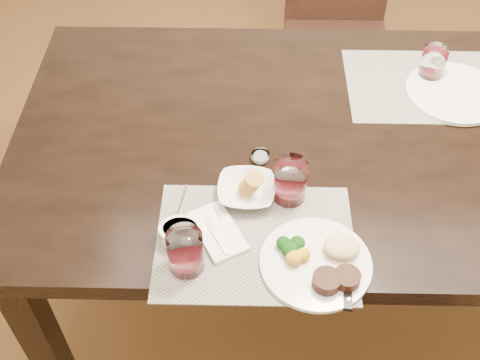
{
  "coord_description": "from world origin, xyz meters",
  "views": [
    {
      "loc": [
        -0.35,
        -1.2,
        1.88
      ],
      "look_at": [
        -0.37,
        -0.24,
        0.82
      ],
      "focal_mm": 45.0,
      "sensor_mm": 36.0,
      "label": 1
    }
  ],
  "objects_px": {
    "steak_knife": "(346,281)",
    "wine_glass_near": "(290,183)",
    "cracker_bowl": "(246,190)",
    "far_plate": "(454,93)",
    "dinner_plate": "(321,262)",
    "chair_far": "(337,21)"
  },
  "relations": [
    {
      "from": "wine_glass_near",
      "to": "far_plate",
      "type": "bearing_deg",
      "value": 39.05
    },
    {
      "from": "chair_far",
      "to": "cracker_bowl",
      "type": "height_order",
      "value": "chair_far"
    },
    {
      "from": "steak_knife",
      "to": "cracker_bowl",
      "type": "bearing_deg",
      "value": 136.97
    },
    {
      "from": "dinner_plate",
      "to": "wine_glass_near",
      "type": "height_order",
      "value": "wine_glass_near"
    },
    {
      "from": "steak_knife",
      "to": "cracker_bowl",
      "type": "height_order",
      "value": "cracker_bowl"
    },
    {
      "from": "cracker_bowl",
      "to": "wine_glass_near",
      "type": "distance_m",
      "value": 0.11
    },
    {
      "from": "chair_far",
      "to": "wine_glass_near",
      "type": "xyz_separation_m",
      "value": [
        -0.25,
        -1.16,
        0.3
      ]
    },
    {
      "from": "wine_glass_near",
      "to": "far_plate",
      "type": "height_order",
      "value": "wine_glass_near"
    },
    {
      "from": "dinner_plate",
      "to": "cracker_bowl",
      "type": "xyz_separation_m",
      "value": [
        -0.17,
        0.21,
        0.01
      ]
    },
    {
      "from": "chair_far",
      "to": "cracker_bowl",
      "type": "relative_size",
      "value": 6.13
    },
    {
      "from": "dinner_plate",
      "to": "steak_knife",
      "type": "height_order",
      "value": "dinner_plate"
    },
    {
      "from": "steak_knife",
      "to": "cracker_bowl",
      "type": "relative_size",
      "value": 1.51
    },
    {
      "from": "steak_knife",
      "to": "far_plate",
      "type": "distance_m",
      "value": 0.75
    },
    {
      "from": "chair_far",
      "to": "cracker_bowl",
      "type": "distance_m",
      "value": 1.25
    },
    {
      "from": "steak_knife",
      "to": "wine_glass_near",
      "type": "distance_m",
      "value": 0.28
    },
    {
      "from": "dinner_plate",
      "to": "wine_glass_near",
      "type": "xyz_separation_m",
      "value": [
        -0.06,
        0.21,
        0.04
      ]
    },
    {
      "from": "steak_knife",
      "to": "chair_far",
      "type": "bearing_deg",
      "value": 89.5
    },
    {
      "from": "steak_knife",
      "to": "far_plate",
      "type": "bearing_deg",
      "value": 64.81
    },
    {
      "from": "cracker_bowl",
      "to": "far_plate",
      "type": "xyz_separation_m",
      "value": [
        0.6,
        0.4,
        -0.01
      ]
    },
    {
      "from": "steak_knife",
      "to": "far_plate",
      "type": "xyz_separation_m",
      "value": [
        0.38,
        0.65,
        0.0
      ]
    },
    {
      "from": "dinner_plate",
      "to": "wine_glass_near",
      "type": "relative_size",
      "value": 2.26
    },
    {
      "from": "steak_knife",
      "to": "far_plate",
      "type": "height_order",
      "value": "same"
    }
  ]
}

